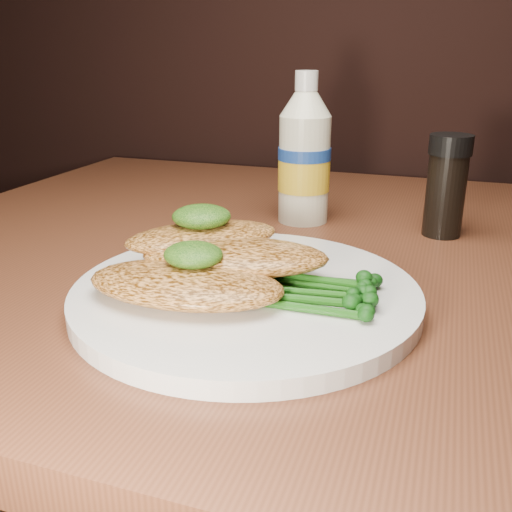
% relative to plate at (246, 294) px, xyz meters
% --- Properties ---
extents(plate, '(0.30, 0.30, 0.02)m').
position_rel_plate_xyz_m(plate, '(0.00, 0.00, 0.00)').
color(plate, white).
rests_on(plate, dining_table).
extents(chicken_front, '(0.17, 0.10, 0.03)m').
position_rel_plate_xyz_m(chicken_front, '(-0.04, -0.04, 0.02)').
color(chicken_front, '#CF8842').
rests_on(chicken_front, plate).
extents(chicken_mid, '(0.18, 0.12, 0.03)m').
position_rel_plate_xyz_m(chicken_mid, '(-0.01, 0.01, 0.03)').
color(chicken_mid, '#CF8842').
rests_on(chicken_mid, plate).
extents(chicken_back, '(0.16, 0.15, 0.02)m').
position_rel_plate_xyz_m(chicken_back, '(-0.06, 0.03, 0.04)').
color(chicken_back, '#CF8842').
rests_on(chicken_back, plate).
extents(pesto_front, '(0.06, 0.06, 0.02)m').
position_rel_plate_xyz_m(pesto_front, '(-0.04, -0.02, 0.04)').
color(pesto_front, black).
rests_on(pesto_front, chicken_front).
extents(pesto_back, '(0.07, 0.07, 0.02)m').
position_rel_plate_xyz_m(pesto_back, '(-0.06, 0.04, 0.05)').
color(pesto_back, black).
rests_on(pesto_back, chicken_back).
extents(broccolini_bundle, '(0.18, 0.16, 0.02)m').
position_rel_plate_xyz_m(broccolini_bundle, '(0.05, -0.01, 0.02)').
color(broccolini_bundle, '#195111').
rests_on(broccolini_bundle, plate).
extents(mayo_bottle, '(0.08, 0.08, 0.18)m').
position_rel_plate_xyz_m(mayo_bottle, '(-0.02, 0.26, 0.08)').
color(mayo_bottle, beige).
rests_on(mayo_bottle, dining_table).
extents(pepper_grinder, '(0.05, 0.05, 0.12)m').
position_rel_plate_xyz_m(pepper_grinder, '(0.15, 0.25, 0.05)').
color(pepper_grinder, black).
rests_on(pepper_grinder, dining_table).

